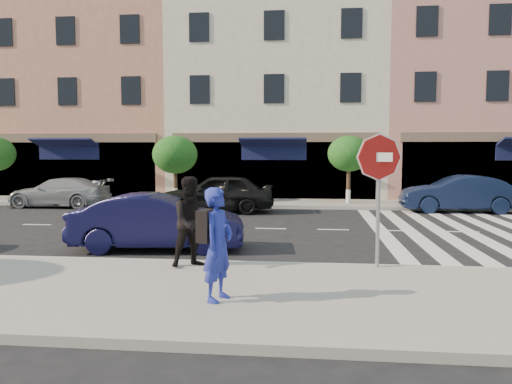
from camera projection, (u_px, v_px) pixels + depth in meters
name	position (u px, v px, depth m)	size (l,w,h in m)	color
ground	(258.00, 254.00, 12.20)	(120.00, 120.00, 0.00)	black
sidewalk_near	(236.00, 296.00, 8.48)	(60.00, 4.50, 0.15)	gray
sidewalk_far	(282.00, 203.00, 23.10)	(60.00, 3.00, 0.15)	gray
building_west_mid	(103.00, 75.00, 29.60)	(10.00, 9.00, 14.00)	tan
building_centre	(279.00, 98.00, 28.63)	(11.00, 9.00, 11.00)	beige
building_east_mid	(498.00, 77.00, 27.29)	(13.00, 9.00, 13.00)	tan
street_tree_wb	(175.00, 155.00, 23.23)	(2.10, 2.10, 3.06)	#473323
street_tree_c	(349.00, 154.00, 22.39)	(1.90, 1.90, 3.04)	#473323
stop_sign	(379.00, 171.00, 10.09)	(0.97, 0.15, 2.75)	gray
photographer	(218.00, 244.00, 7.94)	(0.66, 0.43, 1.82)	navy
walker	(192.00, 222.00, 10.25)	(0.91, 0.71, 1.86)	black
car_near_mid	(158.00, 222.00, 12.71)	(1.52, 4.35, 1.43)	black
car_far_left	(59.00, 192.00, 22.20)	(1.83, 4.50, 1.31)	#939498
car_far_mid	(217.00, 193.00, 20.28)	(1.85, 4.60, 1.57)	black
car_far_right	(459.00, 194.00, 20.39)	(1.60, 4.60, 1.52)	black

